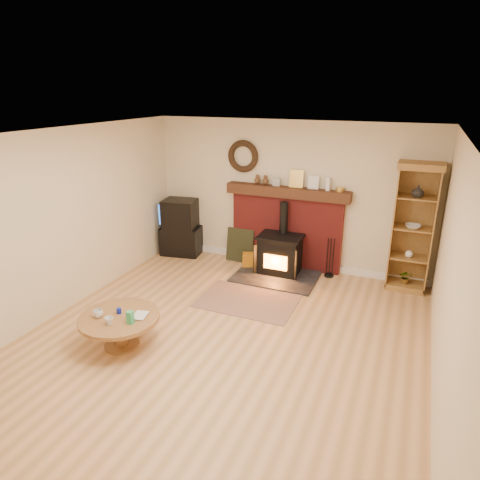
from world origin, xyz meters
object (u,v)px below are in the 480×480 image
at_px(wood_stove, 279,256).
at_px(tv_unit, 181,228).
at_px(curio_cabinet, 413,228).
at_px(coffee_table, 119,322).

distance_m(wood_stove, tv_unit, 2.09).
bearing_deg(wood_stove, tv_unit, 174.58).
relative_size(curio_cabinet, coffee_table, 2.06).
relative_size(tv_unit, curio_cabinet, 0.53).
height_order(wood_stove, curio_cabinet, curio_cabinet).
height_order(curio_cabinet, coffee_table, curio_cabinet).
bearing_deg(curio_cabinet, tv_unit, -178.79).
bearing_deg(tv_unit, curio_cabinet, 1.21).
xyz_separation_m(tv_unit, curio_cabinet, (4.15, 0.09, 0.51)).
relative_size(tv_unit, coffee_table, 1.09).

